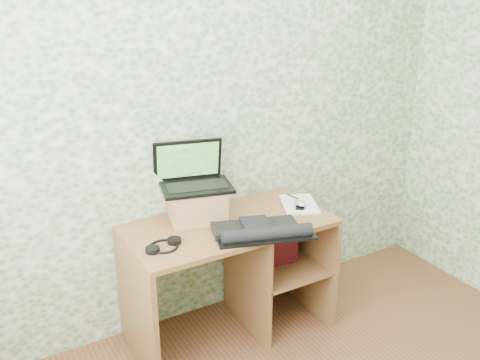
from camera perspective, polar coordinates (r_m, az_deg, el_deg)
wall_back at (r=3.17m, az=-3.96°, el=6.54°), size 3.50×0.00×3.50m
desk at (r=3.29m, az=-0.19°, el=-8.33°), size 1.20×0.60×0.75m
riser at (r=3.13m, az=-4.61°, el=-2.53°), size 0.37×0.33×0.19m
laptop at (r=3.10m, az=-5.04°, el=0.42°), size 0.45×0.37×0.27m
keyboard at (r=2.96m, az=2.19°, el=-5.40°), size 0.55×0.42×0.08m
headphones at (r=2.86m, az=-8.14°, el=-6.96°), size 0.21×0.19×0.03m
notepad at (r=3.35m, az=6.31°, el=-2.58°), size 0.31×0.35×0.01m
mouse at (r=3.29m, az=6.42°, el=-2.61°), size 0.11×0.12×0.03m
pen at (r=3.42m, az=5.87°, el=-1.87°), size 0.03×0.14×0.01m
red_box at (r=3.34m, az=3.77°, el=-6.36°), size 0.29×0.13×0.33m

